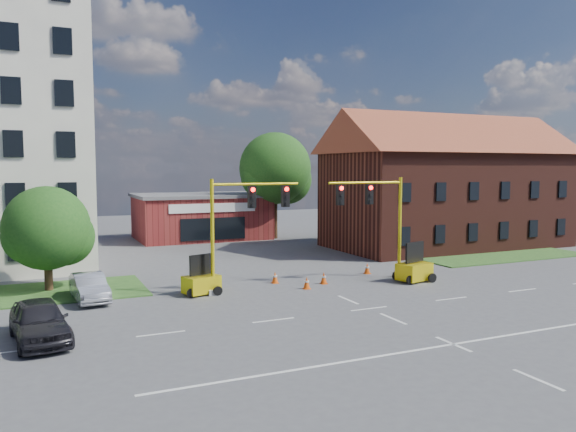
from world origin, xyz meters
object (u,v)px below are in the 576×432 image
object	(u,v)px
signal_mast_west	(242,221)
pickup_white	(419,242)
trailer_west	(201,282)
trailer_east	(414,270)
signal_mast_east	(377,215)
sedan_dark	(39,321)

from	to	relation	value
signal_mast_west	pickup_white	world-z (taller)	signal_mast_west
trailer_west	trailer_east	size ratio (longest dim) A/B	0.93
signal_mast_east	pickup_white	bearing A→B (deg)	40.35
signal_mast_east	trailer_east	xyz separation A→B (m)	(1.66, -1.51, -3.21)
signal_mast_west	signal_mast_east	size ratio (longest dim) A/B	1.00
trailer_east	pickup_white	size ratio (longest dim) A/B	0.38
sedan_dark	signal_mast_west	bearing A→B (deg)	19.49
sedan_dark	signal_mast_east	bearing A→B (deg)	8.01
trailer_west	trailer_east	bearing A→B (deg)	-25.95
trailer_west	pickup_white	bearing A→B (deg)	2.71
signal_mast_east	pickup_white	size ratio (longest dim) A/B	1.04
trailer_east	signal_mast_east	bearing A→B (deg)	122.76
trailer_west	pickup_white	world-z (taller)	trailer_west
signal_mast_west	signal_mast_east	bearing A→B (deg)	0.00
pickup_white	sedan_dark	size ratio (longest dim) A/B	1.23
signal_mast_west	sedan_dark	distance (m)	11.78
sedan_dark	pickup_white	bearing A→B (deg)	17.52
signal_mast_east	trailer_east	bearing A→B (deg)	-42.42
signal_mast_east	sedan_dark	size ratio (longest dim) A/B	1.28
trailer_west	trailer_east	world-z (taller)	trailer_east
trailer_east	pickup_white	bearing A→B (deg)	36.41
trailer_west	sedan_dark	bearing A→B (deg)	-163.22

